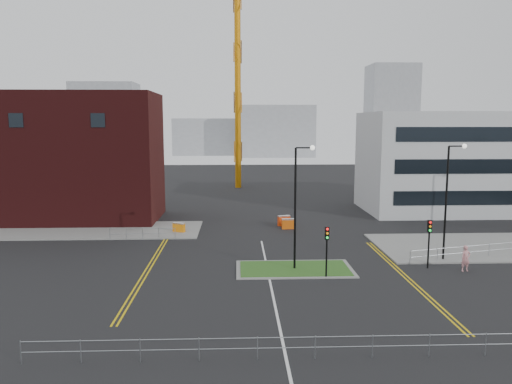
{
  "coord_description": "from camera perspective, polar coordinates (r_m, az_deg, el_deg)",
  "views": [
    {
      "loc": [
        -2.23,
        -27.59,
        10.82
      ],
      "look_at": [
        -0.63,
        13.83,
        5.0
      ],
      "focal_mm": 35.0,
      "sensor_mm": 36.0,
      "label": 1
    }
  ],
  "objects": [
    {
      "name": "pedestrian",
      "position": [
        39.78,
        22.84,
        -7.01
      ],
      "size": [
        0.75,
        0.55,
        1.91
      ],
      "primitive_type": "imported",
      "rotation": [
        0.0,
        0.0,
        0.14
      ],
      "color": "#D88C8F",
      "rests_on": "ground"
    },
    {
      "name": "barrier_left",
      "position": [
        49.69,
        -8.8,
        -4.02
      ],
      "size": [
        1.28,
        0.86,
        1.02
      ],
      "color": "orange",
      "rests_on": "ground"
    },
    {
      "name": "skyline_c",
      "position": [
        159.77,
        15.16,
        8.86
      ],
      "size": [
        14.0,
        12.0,
        28.0
      ],
      "primitive_type": "cube",
      "color": "gray",
      "rests_on": "ground"
    },
    {
      "name": "brick_building",
      "position": [
        59.47,
        -22.67,
        3.55
      ],
      "size": [
        24.2,
        10.07,
        14.24
      ],
      "color": "#3F0F10",
      "rests_on": "ground"
    },
    {
      "name": "grass_island",
      "position": [
        37.43,
        4.42,
        -8.74
      ],
      "size": [
        8.0,
        4.0,
        0.12
      ],
      "primitive_type": "cube",
      "color": "#25511B",
      "rests_on": "ground"
    },
    {
      "name": "barrier_right",
      "position": [
        52.65,
        3.21,
        -3.23
      ],
      "size": [
        1.35,
        0.76,
        1.08
      ],
      "color": "#ED3E0D",
      "rests_on": "ground"
    },
    {
      "name": "island_kerb",
      "position": [
        37.43,
        4.42,
        -8.77
      ],
      "size": [
        8.6,
        4.6,
        0.08
      ],
      "primitive_type": "cube",
      "color": "slate",
      "rests_on": "ground"
    },
    {
      "name": "yellow_left_a",
      "position": [
        39.7,
        -12.07,
        -8.0
      ],
      "size": [
        0.12,
        24.0,
        0.01
      ],
      "primitive_type": "cube",
      "color": "gold",
      "rests_on": "ground"
    },
    {
      "name": "skyline_a",
      "position": [
        152.35,
        -16.73,
        7.73
      ],
      "size": [
        18.0,
        12.0,
        22.0
      ],
      "primitive_type": "cube",
      "color": "gray",
      "rests_on": "ground"
    },
    {
      "name": "skyline_b",
      "position": [
        158.09,
        2.23,
        6.96
      ],
      "size": [
        24.0,
        12.0,
        16.0
      ],
      "primitive_type": "cube",
      "color": "gray",
      "rests_on": "ground"
    },
    {
      "name": "tower_crane",
      "position": [
        83.04,
        1.73,
        20.38
      ],
      "size": [
        50.8,
        17.05,
        41.77
      ],
      "color": "#C8780B",
      "rests_on": "ground"
    },
    {
      "name": "office_block",
      "position": [
        66.1,
        23.11,
        3.17
      ],
      "size": [
        25.0,
        12.2,
        12.0
      ],
      "color": "#BABDC0",
      "rests_on": "ground"
    },
    {
      "name": "centre_line",
      "position": [
        31.59,
        2.01,
        -12.04
      ],
      "size": [
        0.15,
        30.0,
        0.01
      ],
      "primitive_type": "cube",
      "color": "silver",
      "rests_on": "ground"
    },
    {
      "name": "pavement_left",
      "position": [
        53.77,
        -21.53,
        -4.12
      ],
      "size": [
        28.0,
        8.0,
        0.12
      ],
      "primitive_type": "cube",
      "color": "slate",
      "rests_on": "ground"
    },
    {
      "name": "yellow_right_a",
      "position": [
        37.19,
        16.49,
        -9.25
      ],
      "size": [
        0.12,
        20.0,
        0.01
      ],
      "primitive_type": "cube",
      "color": "gold",
      "rests_on": "ground"
    },
    {
      "name": "railing_front",
      "position": [
        23.92,
        3.49,
        -16.84
      ],
      "size": [
        24.05,
        0.05,
        1.1
      ],
      "color": "gray",
      "rests_on": "ground"
    },
    {
      "name": "yellow_left_b",
      "position": [
        39.65,
        -11.64,
        -8.01
      ],
      "size": [
        0.12,
        24.0,
        0.01
      ],
      "primitive_type": "cube",
      "color": "gold",
      "rests_on": "ground"
    },
    {
      "name": "barrier_mid",
      "position": [
        51.07,
        3.68,
        -3.6
      ],
      "size": [
        1.29,
        0.54,
        1.06
      ],
      "color": "#D2530B",
      "rests_on": "ground"
    },
    {
      "name": "streetlamp_right_near",
      "position": [
        41.39,
        21.22,
        -0.06
      ],
      "size": [
        1.46,
        0.36,
        9.18
      ],
      "color": "black",
      "rests_on": "ground"
    },
    {
      "name": "traffic_light_island",
      "position": [
        35.13,
        8.1,
        -5.68
      ],
      "size": [
        0.28,
        0.33,
        3.65
      ],
      "color": "black",
      "rests_on": "ground"
    },
    {
      "name": "traffic_light_right",
      "position": [
        39.2,
        19.19,
        -4.61
      ],
      "size": [
        0.28,
        0.33,
        3.65
      ],
      "color": "black",
      "rests_on": "ground"
    },
    {
      "name": "yellow_right_b",
      "position": [
        37.29,
        16.94,
        -9.23
      ],
      "size": [
        0.12,
        20.0,
        0.01
      ],
      "primitive_type": "cube",
      "color": "gold",
      "rests_on": "ground"
    },
    {
      "name": "skyline_d",
      "position": [
        167.76,
        -4.22,
        6.32
      ],
      "size": [
        30.0,
        12.0,
        12.0
      ],
      "primitive_type": "cube",
      "color": "gray",
      "rests_on": "ground"
    },
    {
      "name": "railing_left",
      "position": [
        47.51,
        -12.84,
        -4.46
      ],
      "size": [
        6.05,
        0.05,
        1.1
      ],
      "color": "gray",
      "rests_on": "ground"
    },
    {
      "name": "ground",
      "position": [
        29.72,
        2.3,
        -13.36
      ],
      "size": [
        200.0,
        200.0,
        0.0
      ],
      "primitive_type": "plane",
      "color": "black",
      "rests_on": "ground"
    },
    {
      "name": "streetlamp_island",
      "position": [
        36.28,
        4.85,
        -0.61
      ],
      "size": [
        1.46,
        0.36,
        9.18
      ],
      "color": "black",
      "rests_on": "ground"
    }
  ]
}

